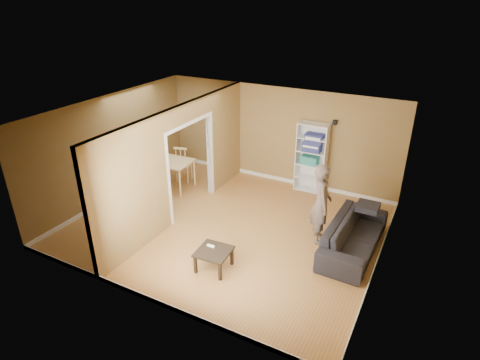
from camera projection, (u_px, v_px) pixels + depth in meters
name	position (u px, v px, depth m)	size (l,w,h in m)	color
room_shell	(227.00, 173.00, 8.49)	(6.50, 6.50, 6.50)	#BB793E
partition	(181.00, 163.00, 8.99)	(0.22, 5.50, 2.60)	olive
wall_speaker	(335.00, 122.00, 9.75)	(0.10, 0.10, 0.10)	black
sofa	(355.00, 231.00, 8.03)	(0.98, 2.28, 0.87)	black
person	(322.00, 197.00, 8.11)	(0.58, 0.74, 2.03)	slate
bookshelf	(312.00, 157.00, 10.30)	(0.77, 0.34, 1.84)	white
paper_box_teal	(310.00, 160.00, 10.30)	(0.43, 0.28, 0.22)	#128388
paper_box_navy_b	(312.00, 147.00, 10.13)	(0.46, 0.30, 0.23)	navy
paper_box_navy_c	(314.00, 138.00, 10.02)	(0.45, 0.29, 0.23)	navy
coffee_table	(214.00, 253.00, 7.51)	(0.61, 0.61, 0.41)	black
game_controller	(211.00, 246.00, 7.59)	(0.16, 0.04, 0.03)	white
dining_table	(169.00, 163.00, 10.55)	(1.23, 0.82, 0.77)	tan
chair_left	(146.00, 164.00, 11.00)	(0.45, 0.45, 0.98)	tan
chair_near	(155.00, 178.00, 10.09)	(0.48, 0.48, 1.05)	tan
chair_far	(184.00, 163.00, 11.00)	(0.48, 0.48, 1.04)	#CAB483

